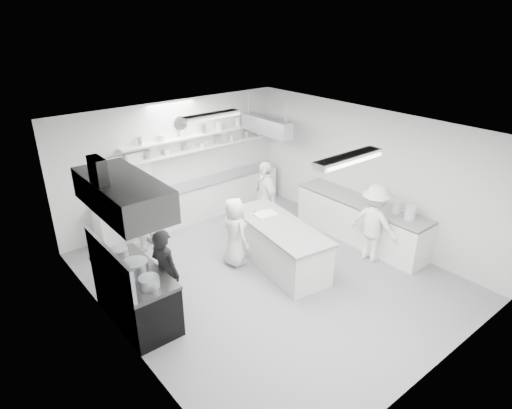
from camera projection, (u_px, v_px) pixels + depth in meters
floor at (267, 276)px, 8.92m from camera, size 6.00×7.00×0.02m
ceiling at (269, 130)px, 7.69m from camera, size 6.00×7.00×0.02m
wall_back at (175, 162)px, 10.78m from camera, size 6.00×0.04×3.00m
wall_front at (439, 293)px, 5.83m from camera, size 6.00×0.04×3.00m
wall_left at (116, 261)px, 6.57m from camera, size 0.04×7.00×3.00m
wall_right at (367, 174)px, 10.03m from camera, size 0.04×7.00×3.00m
stove at (136, 296)px, 7.52m from camera, size 0.80×1.80×0.90m
exhaust_hood at (123, 194)px, 6.74m from camera, size 0.85×2.00×0.50m
back_counter at (194, 202)px, 11.16m from camera, size 5.00×0.60×0.92m
shelf_lower at (201, 148)px, 10.99m from camera, size 4.20×0.26×0.04m
shelf_upper at (201, 135)px, 10.85m from camera, size 4.20×0.26×0.04m
pass_through_window at (125, 176)px, 10.04m from camera, size 1.30×0.04×1.00m
wall_clock at (180, 123)px, 10.48m from camera, size 0.32×0.05×0.32m
right_counter at (360, 221)px, 10.11m from camera, size 0.74×3.30×0.94m
pot_rack at (266, 126)px, 10.83m from camera, size 0.30×1.60×0.40m
light_fixture_front at (348, 158)px, 6.44m from camera, size 1.30×0.25×0.10m
light_fixture_rear at (211, 116)px, 8.99m from camera, size 1.30×0.25×0.10m
prep_island at (279, 246)px, 9.12m from camera, size 1.25×2.55×0.90m
stove_pot at (136, 269)px, 7.17m from camera, size 0.41×0.41×0.30m
cook_stove at (166, 273)px, 7.51m from camera, size 0.53×0.68×1.64m
cook_back at (136, 213)px, 9.56m from camera, size 1.08×1.00×1.77m
cook_island_left at (235, 232)px, 9.06m from camera, size 0.50×0.74×1.48m
cook_island_right at (265, 198)px, 10.27m from camera, size 0.75×1.13×1.79m
cook_right at (374, 223)px, 9.17m from camera, size 0.75×1.16×1.70m
bowl_island_a at (261, 214)px, 9.40m from camera, size 0.38×0.38×0.07m
bowl_island_b at (285, 220)px, 9.12m from camera, size 0.21×0.21×0.05m
bowl_right at (401, 213)px, 9.34m from camera, size 0.30×0.30×0.06m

